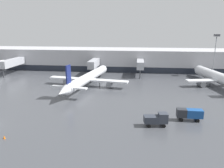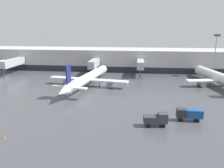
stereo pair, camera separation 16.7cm
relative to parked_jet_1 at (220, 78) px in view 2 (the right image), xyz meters
The scene contains 8 objects.
terminal_building 59.62m from the parked_jet_1, 154.43° to the left, with size 160.00×30.85×9.00m.
parked_jet_1 is the anchor object (origin of this frame).
parked_jet_2 41.86m from the parked_jet_1, behind, with size 26.11×37.33×8.86m.
service_truck_0 32.54m from the parked_jet_1, 118.36° to the right, with size 5.03×1.73×2.40m.
service_truck_1 38.94m from the parked_jet_1, 124.79° to the right, with size 4.56×2.24×2.61m.
traffic_cone_0 62.45m from the parked_jet_1, 140.18° to the right, with size 0.37×0.37×0.60m.
traffic_cone_1 43.73m from the parked_jet_1, behind, with size 0.37×0.37×0.74m.
apron_light_mast_3 19.05m from the parked_jet_1, 79.86° to the left, with size 1.80×1.80×15.74m.
Camera 2 is at (27.87, -34.65, 18.10)m, focal length 35.00 mm.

